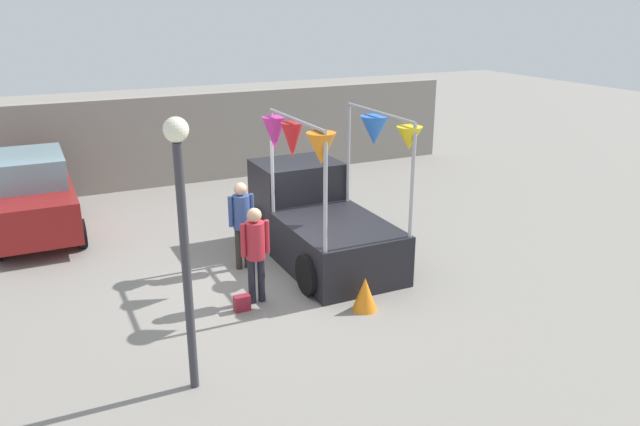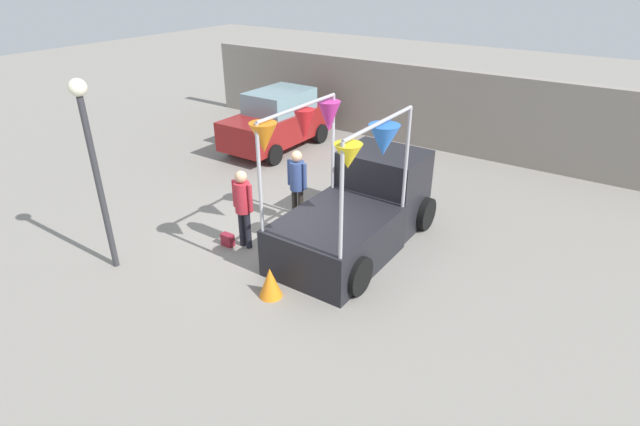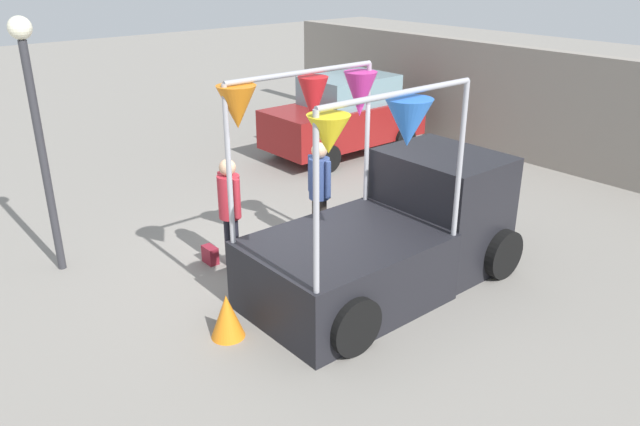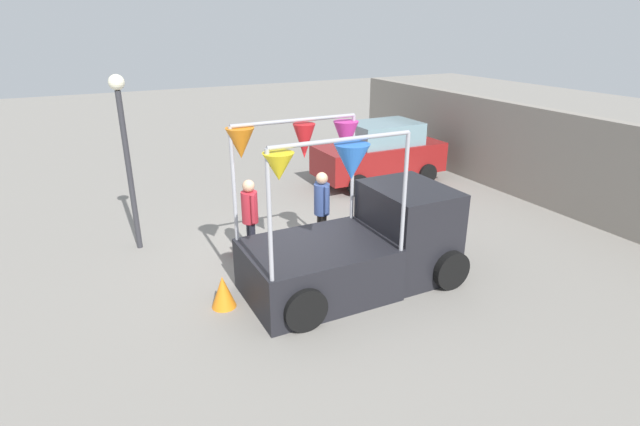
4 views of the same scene
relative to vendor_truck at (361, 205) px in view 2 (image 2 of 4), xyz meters
The scene contains 9 objects.
ground_plane 1.84m from the vendor_truck, 144.93° to the right, with size 60.00×60.00×0.00m, color gray.
vendor_truck is the anchor object (origin of this frame).
parked_car 6.54m from the vendor_truck, 144.32° to the left, with size 1.88×4.00×1.88m.
person_customer 2.52m from the vendor_truck, 139.83° to the right, with size 0.53×0.34×1.77m.
person_vendor 1.66m from the vendor_truck, behind, with size 0.53×0.34×1.80m.
handbag 3.00m from the vendor_truck, 141.26° to the right, with size 0.28×0.16×0.28m, color maroon.
street_lamp 5.41m from the vendor_truck, 134.32° to the right, with size 0.32×0.32×3.79m.
brick_boundary_wall 6.87m from the vendor_truck, 101.14° to the left, with size 18.00×0.36×2.60m, color gray.
folded_kite_bundle_tangerine 2.80m from the vendor_truck, 96.81° to the right, with size 0.44×0.44×0.60m, color orange.
Camera 2 is at (6.03, -7.54, 5.60)m, focal length 28.00 mm.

